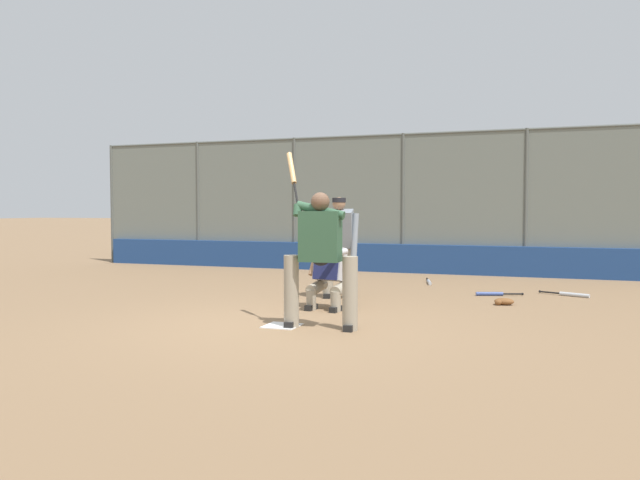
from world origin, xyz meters
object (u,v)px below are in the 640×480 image
object	(u,v)px
batter_at_plate	(320,255)
spare_bat_by_padding	(429,282)
umpire_home	(339,244)
spare_bat_third_base_side	(493,294)
spare_bat_near_backstop	(570,294)
fielding_glove_on_dirt	(503,302)
catcher_behind_plate	(328,269)

from	to	relation	value
batter_at_plate	spare_bat_by_padding	bearing A→B (deg)	-98.72
umpire_home	spare_bat_third_base_side	size ratio (longest dim) A/B	2.14
batter_at_plate	spare_bat_third_base_side	size ratio (longest dim) A/B	2.84
spare_bat_near_backstop	spare_bat_by_padding	distance (m)	2.78
umpire_home	fielding_glove_on_dirt	world-z (taller)	umpire_home
catcher_behind_plate	umpire_home	bearing A→B (deg)	-74.44
umpire_home	spare_bat_near_backstop	distance (m)	4.05
catcher_behind_plate	spare_bat_third_base_side	size ratio (longest dim) A/B	1.47
batter_at_plate	umpire_home	size ratio (longest dim) A/B	1.33
catcher_behind_plate	spare_bat_by_padding	distance (m)	3.86
spare_bat_third_base_side	fielding_glove_on_dirt	world-z (taller)	fielding_glove_on_dirt
spare_bat_near_backstop	fielding_glove_on_dirt	world-z (taller)	fielding_glove_on_dirt
catcher_behind_plate	spare_bat_near_backstop	distance (m)	4.41
spare_bat_by_padding	spare_bat_near_backstop	bearing A→B (deg)	54.60
spare_bat_by_padding	fielding_glove_on_dirt	bearing A→B (deg)	19.30
batter_at_plate	spare_bat_by_padding	world-z (taller)	batter_at_plate
spare_bat_by_padding	spare_bat_third_base_side	bearing A→B (deg)	30.00
catcher_behind_plate	fielding_glove_on_dirt	distance (m)	2.81
umpire_home	fielding_glove_on_dirt	distance (m)	2.75
batter_at_plate	catcher_behind_plate	distance (m)	1.52
fielding_glove_on_dirt	spare_bat_near_backstop	bearing A→B (deg)	-126.49
spare_bat_near_backstop	catcher_behind_plate	bearing A→B (deg)	-117.39
spare_bat_near_backstop	spare_bat_by_padding	world-z (taller)	same
spare_bat_near_backstop	fielding_glove_on_dirt	size ratio (longest dim) A/B	2.75
batter_at_plate	fielding_glove_on_dirt	world-z (taller)	batter_at_plate
umpire_home	spare_bat_by_padding	bearing A→B (deg)	-119.70
batter_at_plate	spare_bat_near_backstop	xyz separation A→B (m)	(-3.06, -4.13, -0.89)
catcher_behind_plate	spare_bat_near_backstop	xyz separation A→B (m)	(-3.44, -2.70, -0.56)
fielding_glove_on_dirt	spare_bat_by_padding	bearing A→B (deg)	-56.91
umpire_home	spare_bat_near_backstop	bearing A→B (deg)	-164.30
catcher_behind_plate	umpire_home	xyz separation A→B (m)	(0.19, -1.13, 0.31)
batter_at_plate	catcher_behind_plate	world-z (taller)	batter_at_plate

